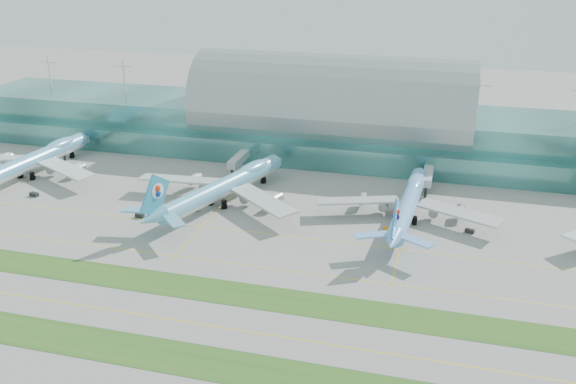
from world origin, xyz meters
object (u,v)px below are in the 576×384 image
(airliner_b, at_px, (225,185))
(airliner_c, at_px, (409,202))
(terminal, at_px, (332,121))
(airliner_a, at_px, (32,160))

(airliner_b, height_order, airliner_c, airliner_b)
(terminal, relative_size, airliner_c, 4.81)
(terminal, xyz_separation_m, airliner_c, (39.55, -64.79, -8.22))
(terminal, bearing_deg, airliner_a, -150.83)
(airliner_b, relative_size, airliner_c, 1.07)
(terminal, bearing_deg, airliner_b, -110.31)
(terminal, distance_m, airliner_c, 76.35)
(airliner_a, distance_m, airliner_b, 84.21)
(airliner_c, bearing_deg, airliner_b, -174.71)
(airliner_b, bearing_deg, airliner_c, 20.48)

